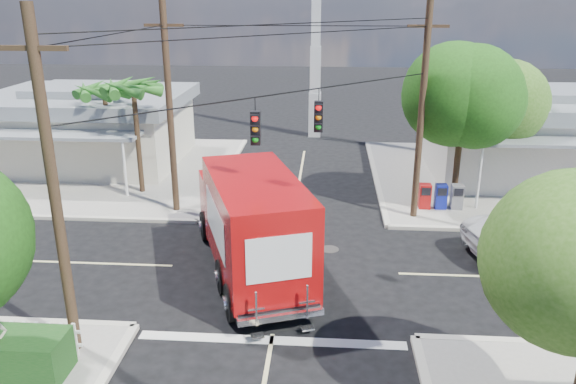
# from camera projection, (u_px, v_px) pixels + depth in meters

# --- Properties ---
(ground) EXTENTS (120.00, 120.00, 0.00)m
(ground) POSITION_uv_depth(u_px,v_px,m) (284.00, 270.00, 19.73)
(ground) COLOR black
(ground) RESTS_ON ground
(sidewalk_ne) EXTENTS (14.12, 14.12, 0.14)m
(sidewalk_ne) POSITION_uv_depth(u_px,v_px,m) (509.00, 179.00, 29.20)
(sidewalk_ne) COLOR gray
(sidewalk_ne) RESTS_ON ground
(sidewalk_nw) EXTENTS (14.12, 14.12, 0.14)m
(sidewalk_nw) POSITION_uv_depth(u_px,v_px,m) (102.00, 170.00, 30.69)
(sidewalk_nw) COLOR gray
(sidewalk_nw) RESTS_ON ground
(road_markings) EXTENTS (32.00, 32.00, 0.01)m
(road_markings) POSITION_uv_depth(u_px,v_px,m) (280.00, 290.00, 18.34)
(road_markings) COLOR beige
(road_markings) RESTS_ON ground
(building_ne) EXTENTS (11.80, 10.20, 4.50)m
(building_ne) POSITION_uv_depth(u_px,v_px,m) (540.00, 133.00, 29.36)
(building_ne) COLOR silver
(building_ne) RESTS_ON sidewalk_ne
(building_nw) EXTENTS (10.80, 10.20, 4.30)m
(building_nw) POSITION_uv_depth(u_px,v_px,m) (89.00, 125.00, 31.55)
(building_nw) COLOR beige
(building_nw) RESTS_ON sidewalk_nw
(radio_tower) EXTENTS (0.80, 0.80, 17.00)m
(radio_tower) POSITION_uv_depth(u_px,v_px,m) (316.00, 52.00, 36.65)
(radio_tower) COLOR silver
(radio_tower) RESTS_ON ground
(tree_ne_front) EXTENTS (4.21, 4.14, 6.66)m
(tree_ne_front) POSITION_uv_depth(u_px,v_px,m) (464.00, 103.00, 24.02)
(tree_ne_front) COLOR #422D1C
(tree_ne_front) RESTS_ON sidewalk_ne
(tree_ne_back) EXTENTS (3.77, 3.66, 5.82)m
(tree_ne_back) POSITION_uv_depth(u_px,v_px,m) (509.00, 108.00, 26.10)
(tree_ne_back) COLOR #422D1C
(tree_ne_back) RESTS_ON sidewalk_ne
(palm_nw_front) EXTENTS (3.01, 3.08, 5.59)m
(palm_nw_front) POSITION_uv_depth(u_px,v_px,m) (133.00, 90.00, 25.63)
(palm_nw_front) COLOR #422D1C
(palm_nw_front) RESTS_ON sidewalk_nw
(palm_nw_back) EXTENTS (3.01, 3.08, 5.19)m
(palm_nw_back) POSITION_uv_depth(u_px,v_px,m) (104.00, 92.00, 27.31)
(palm_nw_back) COLOR #422D1C
(palm_nw_back) RESTS_ON sidewalk_nw
(utility_poles) EXTENTS (12.00, 10.68, 9.00)m
(utility_poles) POSITION_uv_depth(u_px,v_px,m) (243.00, 129.00, 19.80)
(utility_poles) COLOR #473321
(utility_poles) RESTS_ON ground
(vending_boxes) EXTENTS (1.90, 0.50, 1.10)m
(vending_boxes) POSITION_uv_depth(u_px,v_px,m) (441.00, 196.00, 24.89)
(vending_boxes) COLOR #AE0F0F
(vending_boxes) RESTS_ON sidewalk_ne
(delivery_truck) EXTENTS (5.13, 8.77, 3.65)m
(delivery_truck) POSITION_uv_depth(u_px,v_px,m) (251.00, 222.00, 18.99)
(delivery_truck) COLOR black
(delivery_truck) RESTS_ON ground
(parked_car) EXTENTS (6.73, 4.31, 1.73)m
(parked_car) POSITION_uv_depth(u_px,v_px,m) (552.00, 234.00, 20.50)
(parked_car) COLOR silver
(parked_car) RESTS_ON ground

